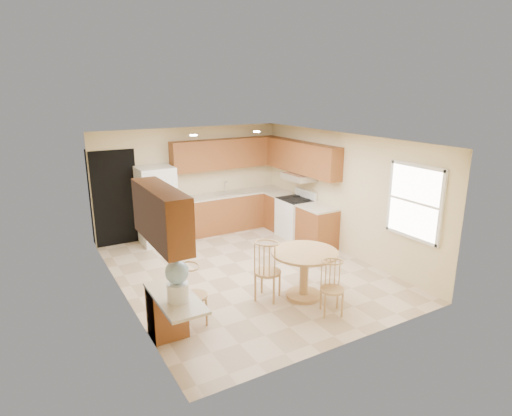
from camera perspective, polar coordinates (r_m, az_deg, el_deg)
floor at (r=8.20m, az=-1.17°, el=-8.48°), size 5.50×5.50×0.00m
ceiling at (r=7.52m, az=-1.27°, el=9.16°), size 4.50×5.50×0.02m
wall_back at (r=10.19m, az=-8.71°, el=3.60°), size 4.50×0.02×2.50m
wall_front at (r=5.64m, az=12.46°, el=-6.63°), size 4.50×0.02×2.50m
wall_left at (r=7.02m, az=-17.55°, el=-2.54°), size 0.02×5.50×2.50m
wall_right at (r=9.03m, az=11.40°, el=1.90°), size 0.02×5.50×2.50m
doorway at (r=9.75m, az=-18.23°, el=1.21°), size 0.90×0.02×2.10m
base_cab_back at (r=10.47m, az=-3.46°, el=-0.53°), size 2.75×0.60×0.87m
counter_back at (r=10.35m, az=-3.51°, el=1.89°), size 2.75×0.63×0.04m
base_cab_right_a at (r=10.49m, az=3.26°, el=-0.49°), size 0.60×0.59×0.87m
counter_right_a at (r=10.37m, az=3.30°, el=1.92°), size 0.63×0.59×0.04m
base_cab_right_b at (r=9.36m, az=8.14°, el=-2.65°), size 0.60×0.80×0.87m
counter_right_b at (r=9.23m, az=8.24°, el=0.04°), size 0.63×0.80×0.04m
upper_cab_back at (r=10.28m, az=-3.93°, el=7.25°), size 2.75×0.33×0.70m
upper_cab_right at (r=9.74m, az=6.15°, el=6.71°), size 0.33×2.42×0.70m
upper_cab_left at (r=5.39m, az=-12.54°, el=-0.92°), size 0.33×1.40×0.70m
sink at (r=10.34m, az=-3.63°, el=1.99°), size 0.78×0.44×0.01m
range_hood at (r=9.74m, az=5.77°, el=4.16°), size 0.50×0.76×0.14m
desk_pedestal at (r=6.24m, az=-11.76°, el=-13.38°), size 0.48×0.42×0.72m
desk_top at (r=5.74m, az=-10.74°, el=-11.64°), size 0.50×1.20×0.04m
window at (r=7.71m, az=20.41°, el=0.76°), size 0.06×1.12×1.30m
can_light_a at (r=8.39m, az=-8.32°, el=9.58°), size 0.14×0.14×0.02m
can_light_b at (r=9.00m, az=0.09°, el=10.15°), size 0.14×0.14×0.02m
refrigerator at (r=9.66m, az=-13.09°, el=0.33°), size 0.76×0.74×1.72m
stove at (r=9.93m, az=5.27°, el=-1.27°), size 0.65×0.76×1.09m
dining_table at (r=7.10m, az=6.46°, el=-7.88°), size 1.09×1.09×0.81m
chair_table_a at (r=6.90m, az=1.99°, el=-7.79°), size 0.44×0.55×1.00m
chair_table_b at (r=6.62m, az=10.60°, el=-10.03°), size 0.37×0.42×0.84m
chair_desk at (r=6.31m, az=-8.02°, el=-10.86°), size 0.40×0.52×0.91m
water_crock at (r=5.50m, az=-10.45°, el=-9.41°), size 0.30×0.30×0.62m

